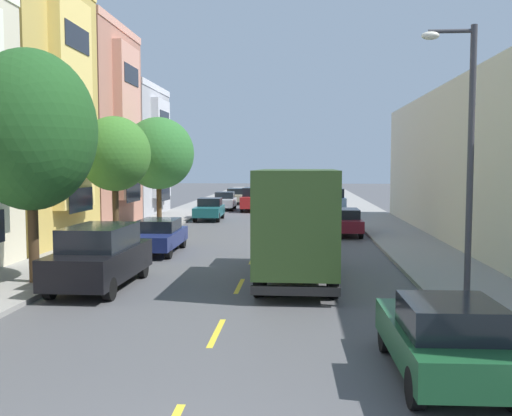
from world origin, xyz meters
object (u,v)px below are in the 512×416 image
at_px(street_lamp, 465,147).
at_px(parked_sedan_burgundy, 343,221).
at_px(parked_wagon_champagne, 237,195).
at_px(street_tree_farthest, 158,153).
at_px(parked_suv_sky, 332,200).
at_px(parked_hatchback_white, 326,197).
at_px(street_tree_third, 115,154).
at_px(parked_hatchback_silver, 224,201).
at_px(parked_suv_black, 100,256).
at_px(parked_sedan_navy, 158,235).
at_px(moving_red_sedan, 254,199).
at_px(delivery_box_truck, 297,220).
at_px(street_tree_second, 30,130).
at_px(parked_hatchback_teal, 209,209).
at_px(parked_hatchback_forest, 444,338).

bearing_deg(street_lamp, parked_sedan_burgundy, 95.92).
bearing_deg(parked_wagon_champagne, street_tree_farthest, -95.68).
bearing_deg(street_tree_farthest, parked_suv_sky, 48.97).
relative_size(street_tree_farthest, parked_hatchback_white, 1.61).
bearing_deg(street_tree_third, parked_hatchback_silver, 84.85).
height_order(parked_suv_black, parked_suv_sky, same).
bearing_deg(parked_suv_black, parked_sedan_navy, 89.60).
height_order(street_lamp, moving_red_sedan, street_lamp).
height_order(street_tree_farthest, delivery_box_truck, street_tree_farthest).
bearing_deg(street_tree_farthest, parked_hatchback_silver, 81.99).
distance_m(street_lamp, parked_suv_sky, 31.28).
distance_m(street_tree_second, parked_suv_sky, 30.85).
xyz_separation_m(street_tree_farthest, parked_suv_sky, (10.90, 12.52, -3.47)).
height_order(street_tree_third, parked_wagon_champagne, street_tree_third).
height_order(delivery_box_truck, parked_hatchback_teal, delivery_box_truck).
relative_size(street_tree_third, delivery_box_truck, 0.79).
bearing_deg(delivery_box_truck, parked_hatchback_teal, 106.68).
relative_size(street_tree_second, parked_sedan_navy, 1.59).
relative_size(parked_hatchback_white, parked_sedan_navy, 0.89).
distance_m(street_lamp, parked_hatchback_white, 39.30).
height_order(street_tree_second, parked_wagon_champagne, street_tree_second).
xyz_separation_m(street_tree_third, parked_hatchback_teal, (2.14, 13.50, -3.51)).
distance_m(parked_hatchback_white, parked_suv_sky, 8.04).
bearing_deg(parked_wagon_champagne, parked_sedan_burgundy, -70.76).
bearing_deg(parked_hatchback_white, parked_hatchback_teal, -119.95).
bearing_deg(parked_suv_black, parked_sedan_burgundy, 58.66).
bearing_deg(parked_suv_sky, parked_wagon_champagne, 132.36).
height_order(street_tree_farthest, parked_wagon_champagne, street_tree_farthest).
distance_m(street_tree_farthest, parked_hatchback_white, 23.53).
height_order(parked_hatchback_forest, parked_suv_sky, parked_suv_sky).
xyz_separation_m(parked_sedan_burgundy, parked_suv_black, (-8.51, -13.98, 0.24)).
bearing_deg(parked_hatchback_forest, parked_hatchback_teal, 106.88).
height_order(street_lamp, parked_sedan_burgundy, street_lamp).
bearing_deg(parked_hatchback_silver, parked_hatchback_teal, -89.23).
height_order(parked_sedan_navy, moving_red_sedan, moving_red_sedan).
relative_size(parked_hatchback_teal, parked_hatchback_forest, 1.00).
relative_size(delivery_box_truck, parked_sedan_burgundy, 1.64).
height_order(street_tree_farthest, street_lamp, street_lamp).
xyz_separation_m(parked_wagon_champagne, parked_hatchback_silver, (-0.18, -7.73, -0.05)).
bearing_deg(parked_hatchback_white, parked_sedan_burgundy, -90.46).
bearing_deg(parked_hatchback_teal, parked_suv_black, -90.00).
bearing_deg(parked_suv_sky, moving_red_sedan, 170.95).
bearing_deg(parked_sedan_navy, parked_hatchback_white, 73.73).
xyz_separation_m(parked_hatchback_white, parked_suv_black, (-8.70, -36.70, 0.23)).
relative_size(street_lamp, parked_wagon_champagne, 1.50).
distance_m(parked_suv_black, moving_red_sedan, 29.77).
bearing_deg(parked_hatchback_white, parked_hatchback_forest, -90.04).
relative_size(parked_sedan_navy, parked_hatchback_forest, 1.12).
bearing_deg(street_tree_third, parked_sedan_burgundy, 28.89).
distance_m(parked_wagon_champagne, parked_suv_sky, 12.92).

